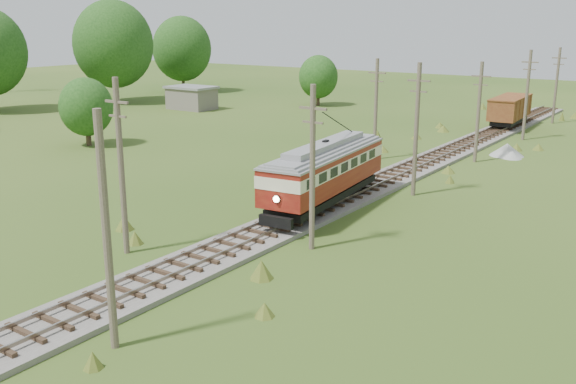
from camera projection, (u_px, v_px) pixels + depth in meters
The scene contains 17 objects.
railbed_main at pixel (390, 178), 48.21m from camera, with size 3.60×96.00×0.57m.
streetcar at pixel (325, 169), 40.15m from camera, with size 4.29×12.67×5.74m.
gondola at pixel (510, 109), 71.11m from camera, with size 3.41×9.05×2.96m.
gravel_pile at pixel (508, 150), 56.64m from camera, with size 3.08×3.26×1.12m.
utility_pole_r_1 at pixel (106, 234), 22.45m from camera, with size 0.30×0.30×8.80m.
utility_pole_r_2 at pixel (312, 167), 32.63m from camera, with size 1.60×0.30×8.60m.
utility_pole_r_3 at pixel (416, 129), 42.92m from camera, with size 1.60×0.30×9.00m.
utility_pole_r_4 at pixel (479, 111), 53.40m from camera, with size 1.60×0.30×8.40m.
utility_pole_r_5 at pixel (527, 94), 63.41m from camera, with size 1.60×0.30×8.90m.
utility_pole_r_6 at pixel (556, 85), 73.83m from camera, with size 1.60×0.30×8.70m.
utility_pole_l_a at pixel (121, 166), 31.98m from camera, with size 1.60×0.30×9.00m.
utility_pole_l_b at pixel (376, 108), 54.36m from camera, with size 1.60×0.30×8.60m.
tree_left_4 at pixel (113, 44), 91.82m from camera, with size 11.34×11.34×14.61m.
tree_left_5 at pixel (182, 49), 105.92m from camera, with size 9.66×9.66×12.44m.
tree_mid_a at pixel (318, 77), 89.64m from camera, with size 5.46×5.46×7.03m.
tree_mid_c at pixel (86, 107), 60.74m from camera, with size 5.04×5.04×6.49m.
shed at pixel (192, 98), 86.62m from camera, with size 6.40×4.40×3.10m.
Camera 1 is at (20.53, -8.81, 11.62)m, focal length 40.00 mm.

